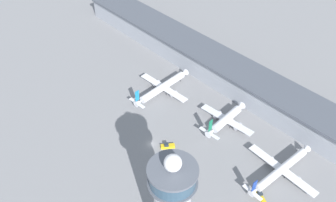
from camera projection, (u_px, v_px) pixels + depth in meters
name	position (u px, v px, depth m)	size (l,w,h in m)	color
ground_plane	(151.00, 144.00, 198.93)	(1000.00, 1000.00, 0.00)	gray
terminal_building	(237.00, 78.00, 229.69)	(273.31, 25.00, 15.68)	#9399A3
airplane_gate_alpha	(163.00, 87.00, 227.99)	(36.53, 43.76, 13.73)	white
airplane_gate_bravo	(226.00, 119.00, 207.07)	(33.56, 32.36, 14.03)	silver
airplane_gate_charlie	(281.00, 170.00, 181.08)	(39.13, 43.90, 12.19)	white
service_truck_catering	(260.00, 196.00, 173.09)	(7.91, 5.35, 2.98)	black
service_truck_fuel	(168.00, 146.00, 196.72)	(6.35, 7.43, 2.69)	black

